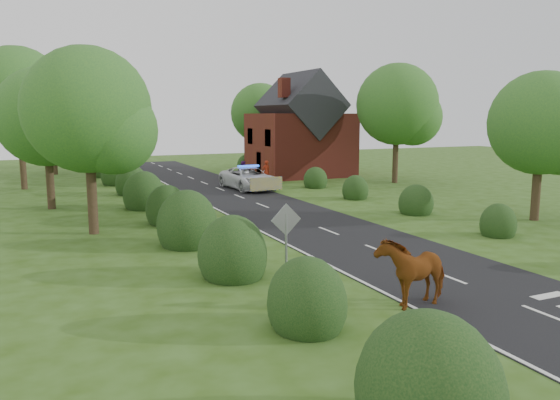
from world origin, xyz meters
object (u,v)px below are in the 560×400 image
pedestrian_purple (243,172)px  cow (412,275)px  road_sign (286,230)px  pedestrian_red (266,172)px  police_van (249,178)px

pedestrian_purple → cow: bearing=119.1°
road_sign → cow: size_ratio=1.09×
cow → pedestrian_red: (7.17, 27.51, 0.08)m
police_van → pedestrian_red: size_ratio=3.33×
police_van → pedestrian_red: bearing=44.4°
pedestrian_purple → road_sign: bearing=112.6°
cow → pedestrian_red: 28.43m
road_sign → pedestrian_red: road_sign is taller
cow → police_van: bearing=161.2°
cow → police_van: 25.13m
pedestrian_red → pedestrian_purple: pedestrian_red is taller
road_sign → pedestrian_purple: bearing=72.5°
pedestrian_red → road_sign: bearing=62.1°
cow → road_sign: bearing=-155.2°
road_sign → pedestrian_red: bearing=68.4°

